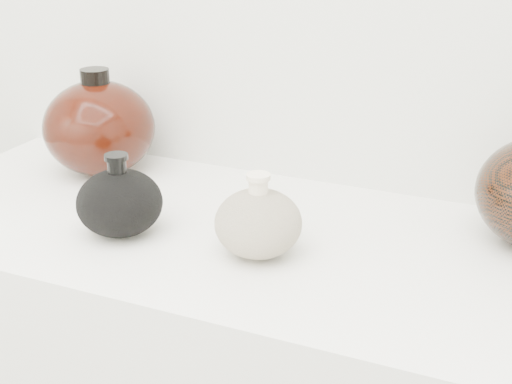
% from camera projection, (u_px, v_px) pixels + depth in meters
% --- Properties ---
extents(black_gourd_vase, '(0.16, 0.16, 0.13)m').
position_uv_depth(black_gourd_vase, '(120.00, 202.00, 1.08)').
color(black_gourd_vase, black).
rests_on(black_gourd_vase, display_counter).
extents(cream_gourd_vase, '(0.15, 0.15, 0.12)m').
position_uv_depth(cream_gourd_vase, '(258.00, 222.00, 1.02)').
color(cream_gourd_vase, '#BAAE92').
rests_on(cream_gourd_vase, display_counter).
extents(left_round_pot, '(0.26, 0.26, 0.20)m').
position_uv_depth(left_round_pot, '(99.00, 127.00, 1.32)').
color(left_round_pot, black).
rests_on(left_round_pot, display_counter).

